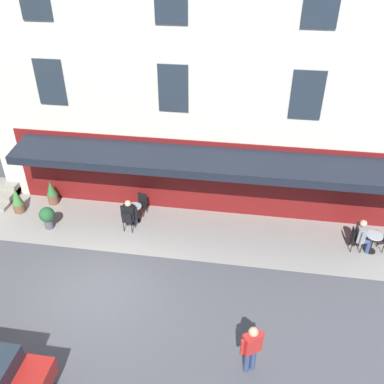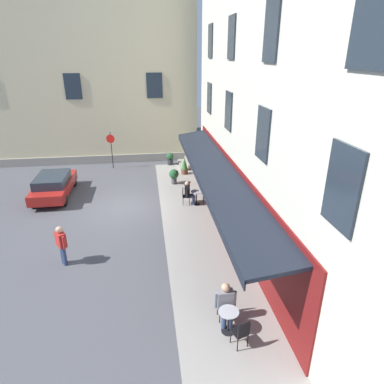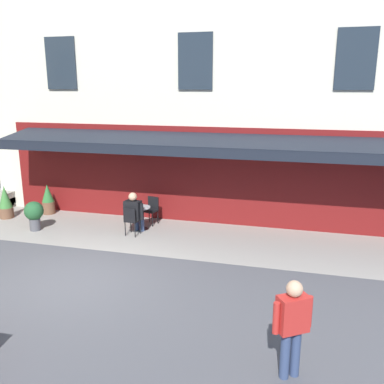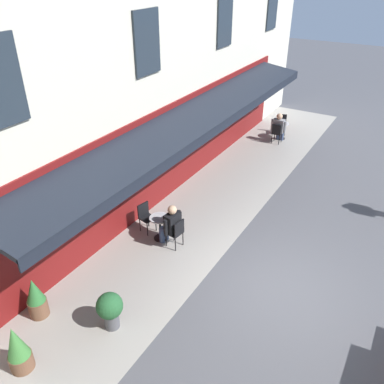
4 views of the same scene
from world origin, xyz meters
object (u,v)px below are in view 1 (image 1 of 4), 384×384
(seated_patron_in_grey, at_px, (362,235))
(seated_companion_in_black, at_px, (130,213))
(cafe_table_near_entrance, at_px, (373,241))
(walking_pedestrian_in_red, at_px, (252,346))
(cafe_chair_black_facing_street, at_px, (128,219))
(cafe_table_mid_terrace, at_px, (134,212))
(potted_plant_mid_terrace, at_px, (47,216))
(cafe_chair_black_by_window, at_px, (142,202))
(potted_plant_entrance_left, at_px, (17,200))
(cafe_chair_black_kerbside, at_px, (355,238))
(potted_plant_by_steps, at_px, (52,193))

(seated_patron_in_grey, relative_size, seated_companion_in_black, 1.01)
(cafe_table_near_entrance, relative_size, walking_pedestrian_in_red, 0.46)
(cafe_chair_black_facing_street, bearing_deg, walking_pedestrian_in_red, 132.71)
(cafe_table_near_entrance, distance_m, cafe_table_mid_terrace, 9.05)
(seated_companion_in_black, height_order, potted_plant_mid_terrace, seated_companion_in_black)
(cafe_chair_black_by_window, distance_m, potted_plant_entrance_left, 5.17)
(seated_companion_in_black, bearing_deg, potted_plant_mid_terrace, 9.18)
(cafe_chair_black_kerbside, xyz_separation_m, seated_patron_in_grey, (-0.22, 0.00, 0.17))
(cafe_chair_black_by_window, height_order, seated_companion_in_black, seated_companion_in_black)
(potted_plant_entrance_left, bearing_deg, seated_companion_in_black, 175.95)
(cafe_table_mid_terrace, bearing_deg, potted_plant_by_steps, -11.02)
(cafe_chair_black_facing_street, bearing_deg, potted_plant_by_steps, -20.05)
(cafe_table_mid_terrace, relative_size, potted_plant_entrance_left, 0.66)
(seated_companion_in_black, distance_m, walking_pedestrian_in_red, 7.35)
(cafe_chair_black_facing_street, bearing_deg, cafe_chair_black_kerbside, -178.61)
(cafe_table_near_entrance, height_order, potted_plant_entrance_left, potted_plant_entrance_left)
(seated_companion_in_black, xyz_separation_m, potted_plant_by_steps, (3.80, -1.16, -0.19))
(cafe_chair_black_by_window, height_order, seated_patron_in_grey, seated_patron_in_grey)
(seated_patron_in_grey, height_order, seated_companion_in_black, seated_patron_in_grey)
(cafe_table_mid_terrace, bearing_deg, potted_plant_mid_terrace, 15.97)
(potted_plant_entrance_left, bearing_deg, cafe_chair_black_kerbside, 178.47)
(cafe_chair_black_facing_street, distance_m, seated_companion_in_black, 0.27)
(cafe_chair_black_by_window, bearing_deg, walking_pedestrian_in_red, 125.56)
(cafe_chair_black_facing_street, height_order, potted_plant_by_steps, potted_plant_by_steps)
(walking_pedestrian_in_red, bearing_deg, cafe_chair_black_kerbside, -123.17)
(cafe_chair_black_by_window, bearing_deg, cafe_table_near_entrance, 173.33)
(cafe_chair_black_facing_street, height_order, potted_plant_mid_terrace, potted_plant_mid_terrace)
(cafe_chair_black_kerbside, xyz_separation_m, potted_plant_by_steps, (12.25, -1.17, -0.03))
(cafe_table_near_entrance, bearing_deg, potted_plant_by_steps, -5.20)
(cafe_chair_black_kerbside, relative_size, seated_companion_in_black, 0.68)
(cafe_table_mid_terrace, bearing_deg, cafe_chair_black_facing_street, 83.09)
(seated_patron_in_grey, height_order, potted_plant_mid_terrace, seated_patron_in_grey)
(cafe_chair_black_facing_street, bearing_deg, potted_plant_mid_terrace, 5.43)
(seated_companion_in_black, relative_size, potted_plant_by_steps, 1.24)
(potted_plant_mid_terrace, bearing_deg, potted_plant_entrance_left, -26.47)
(cafe_table_mid_terrace, distance_m, cafe_chair_black_facing_street, 0.63)
(cafe_chair_black_kerbside, relative_size, potted_plant_mid_terrace, 0.97)
(cafe_table_mid_terrace, bearing_deg, walking_pedestrian_in_red, 129.09)
(cafe_chair_black_facing_street, height_order, seated_companion_in_black, seated_companion_in_black)
(seated_companion_in_black, bearing_deg, potted_plant_by_steps, -17.01)
(cafe_chair_black_by_window, relative_size, potted_plant_by_steps, 0.85)
(seated_patron_in_grey, bearing_deg, cafe_table_mid_terrace, -2.80)
(cafe_chair_black_kerbside, bearing_deg, cafe_table_near_entrance, 179.79)
(cafe_table_mid_terrace, distance_m, seated_patron_in_grey, 8.64)
(cafe_chair_black_facing_street, bearing_deg, cafe_table_near_entrance, -178.72)
(cafe_chair_black_kerbside, xyz_separation_m, cafe_table_mid_terrace, (8.41, -0.42, -0.06))
(cafe_table_near_entrance, relative_size, seated_patron_in_grey, 0.56)
(seated_patron_in_grey, bearing_deg, walking_pedestrian_in_red, 55.27)
(seated_patron_in_grey, bearing_deg, cafe_table_near_entrance, 179.79)
(seated_patron_in_grey, bearing_deg, seated_companion_in_black, -0.06)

